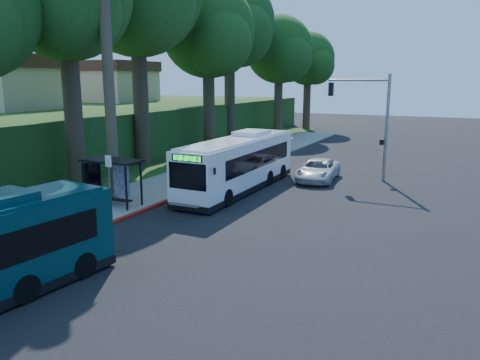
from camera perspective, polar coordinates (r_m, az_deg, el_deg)
The scene contains 15 objects.
ground at distance 24.63m, azimuth 2.03°, elevation -3.50°, with size 140.00×140.00×0.00m, color black.
sidewalk at distance 28.29m, azimuth -11.59°, elevation -1.56°, with size 4.50×70.00×0.12m, color gray.
red_curb at distance 23.88m, azimuth -13.06°, elevation -4.17°, with size 0.25×30.00×0.13m, color #9C1E11.
grass_verge at distance 35.61m, azimuth -13.97°, elevation 1.09°, with size 8.00×70.00×0.06m, color #234719.
bus_shelter at distance 25.75m, azimuth -15.55°, elevation 0.87°, with size 3.20×1.51×2.55m.
stop_sign_pole at distance 22.92m, azimuth -15.65°, elevation 0.21°, with size 0.35×0.06×3.17m.
traffic_signal_pole at distance 32.27m, azimuth 15.73°, elevation 7.76°, with size 4.10×0.30×7.00m.
hillside_backdrop at distance 51.59m, azimuth -18.30°, elevation 6.88°, with size 24.00×60.00×8.80m.
tree_0 at distance 31.24m, azimuth -20.45°, elevation 19.82°, with size 8.40×8.00×15.70m.
tree_2 at distance 43.54m, azimuth -3.81°, elevation 17.18°, with size 8.82×8.40×15.12m.
tree_3 at distance 51.63m, azimuth -1.19°, elevation 18.09°, with size 10.08×9.60×17.28m.
tree_4 at distance 57.71m, azimuth 4.87°, elevation 15.18°, with size 8.40×8.00×14.14m.
tree_5 at distance 64.87m, azimuth 8.36°, elevation 14.09°, with size 7.35×7.00×12.86m.
white_bus at distance 28.48m, azimuth -0.07°, elevation 2.14°, with size 2.53×11.62×3.46m.
pickup at distance 31.81m, azimuth 9.48°, elevation 1.22°, with size 2.32×5.04×1.40m, color silver.
Camera 1 is at (9.66, -21.66, 6.65)m, focal length 35.00 mm.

